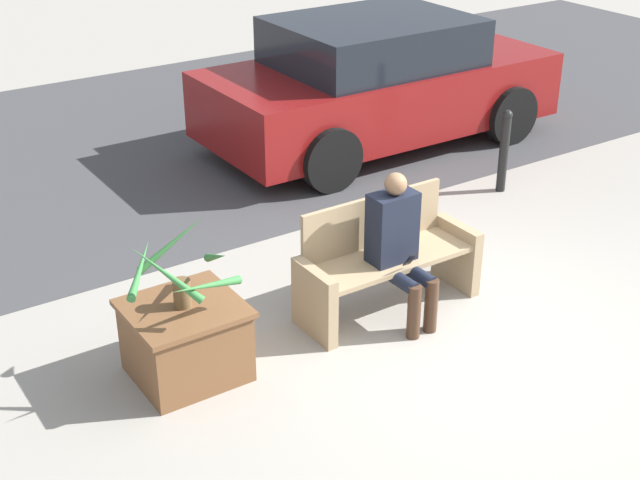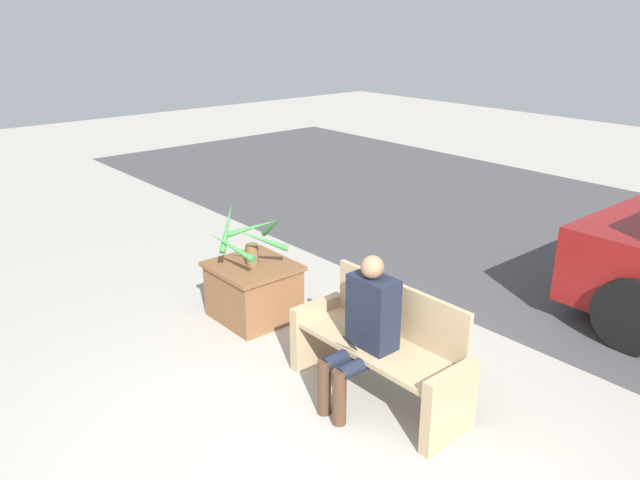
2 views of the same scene
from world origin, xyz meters
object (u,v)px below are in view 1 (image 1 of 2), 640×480
(parked_car, at_px, (377,82))
(bollard_post, at_px, (504,149))
(planter_box, at_px, (186,338))
(bench, at_px, (385,260))
(person_seated, at_px, (399,242))
(potted_plant, at_px, (181,272))

(parked_car, xyz_separation_m, bollard_post, (0.23, -1.88, -0.28))
(planter_box, relative_size, parked_car, 0.19)
(bench, bearing_deg, person_seated, -95.77)
(potted_plant, xyz_separation_m, bollard_post, (4.19, 1.19, -0.38))
(bench, xyz_separation_m, potted_plant, (-1.75, -0.00, 0.42))
(planter_box, height_order, potted_plant, potted_plant)
(person_seated, distance_m, bollard_post, 2.82)
(potted_plant, bearing_deg, parked_car, 37.80)
(bollard_post, bearing_deg, bench, -153.94)
(bench, bearing_deg, parked_car, 54.28)
(parked_car, bearing_deg, planter_box, -142.30)
(parked_car, bearing_deg, bench, -125.72)
(person_seated, height_order, bollard_post, person_seated)
(parked_car, bearing_deg, bollard_post, -83.06)
(bench, relative_size, potted_plant, 1.95)
(planter_box, relative_size, bollard_post, 0.89)
(potted_plant, bearing_deg, bench, 0.08)
(bench, relative_size, parked_car, 0.37)
(potted_plant, bearing_deg, bollard_post, 15.91)
(planter_box, xyz_separation_m, bollard_post, (4.18, 1.18, 0.16))
(bench, bearing_deg, potted_plant, -179.92)
(potted_plant, relative_size, parked_car, 0.19)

